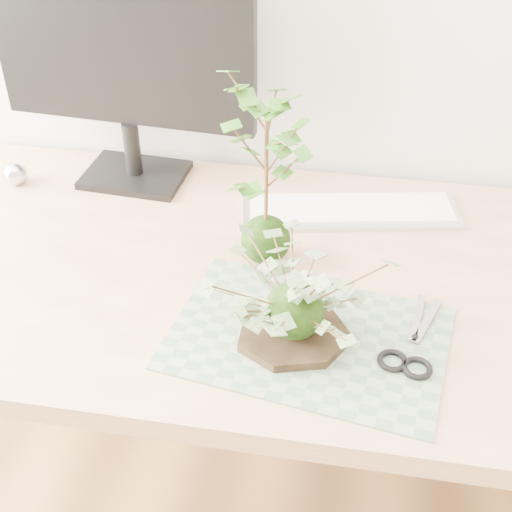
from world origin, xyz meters
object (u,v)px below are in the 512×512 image
Objects in this scene: ivy_kokedama at (295,289)px; maple_kokedama at (267,131)px; keyboard at (351,211)px; monitor at (123,56)px; desk at (319,315)px.

ivy_kokedama is 0.88× the size of maple_kokedama.
keyboard is (0.06, 0.37, -0.10)m from ivy_kokedama.
monitor is (-0.38, 0.43, 0.15)m from ivy_kokedama.
ivy_kokedama is (-0.03, -0.16, 0.19)m from desk.
desk is at bearing -110.72° from keyboard.
desk is 4.45× the size of maple_kokedama.
keyboard is 0.52m from monitor.
monitor is (-0.31, 0.24, 0.01)m from maple_kokedama.
monitor reaches higher than desk.
ivy_kokedama is 0.26m from maple_kokedama.
desk is at bearing -17.84° from maple_kokedama.
monitor is at bearing 146.84° from desk.
keyboard is 0.84× the size of monitor.
keyboard is at bearing 50.84° from maple_kokedama.
desk is at bearing 80.54° from ivy_kokedama.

